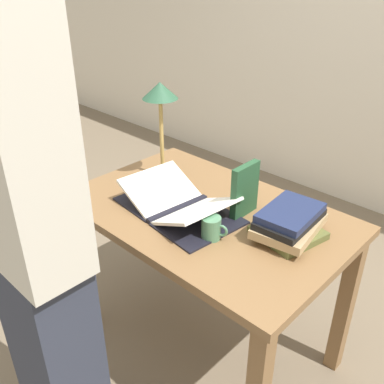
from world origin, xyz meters
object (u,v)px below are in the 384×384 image
book_stack_tall (289,223)px  person_reader (35,249)px  book_standing_upright (245,190)px  reading_lamp (161,107)px  coffee_mug (212,228)px  open_book (178,204)px

book_stack_tall → person_reader: person_reader is taller
book_standing_upright → reading_lamp: size_ratio=0.49×
reading_lamp → coffee_mug: bearing=-24.2°
reading_lamp → person_reader: person_reader is taller
book_stack_tall → open_book: bearing=-159.7°
book_stack_tall → coffee_mug: size_ratio=3.01×
coffee_mug → reading_lamp: bearing=155.8°
open_book → book_stack_tall: book_stack_tall is taller
open_book → book_standing_upright: 0.27m
book_stack_tall → coffee_mug: book_stack_tall is taller
book_stack_tall → book_standing_upright: size_ratio=1.39×
coffee_mug → book_stack_tall: bearing=46.4°
book_standing_upright → person_reader: (-0.17, -0.78, 0.04)m
book_standing_upright → coffee_mug: book_standing_upright is taller
coffee_mug → open_book: bearing=167.5°
coffee_mug → person_reader: 0.61m
open_book → coffee_mug: bearing=-6.7°
book_standing_upright → person_reader: size_ratio=0.12×
reading_lamp → book_standing_upright: bearing=-1.3°
book_stack_tall → coffee_mug: 0.28m
book_standing_upright → coffee_mug: size_ratio=2.17×
coffee_mug → person_reader: person_reader is taller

